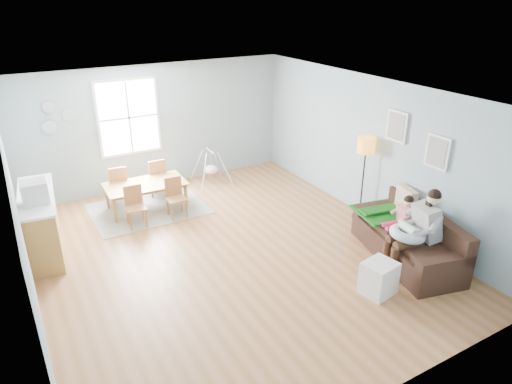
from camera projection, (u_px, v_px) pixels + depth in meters
room at (226, 113)px, 6.79m from camera, size 8.40×9.40×3.90m
window at (128, 117)px, 9.58m from camera, size 1.32×0.08×1.62m
pictures at (416, 139)px, 7.53m from camera, size 0.05×1.34×0.74m
wall_plates at (56, 117)px, 8.87m from camera, size 0.67×0.02×0.66m
sofa at (410, 242)px, 7.51m from camera, size 1.36×2.24×0.85m
green_throw at (385, 212)px, 8.01m from camera, size 1.09×0.99×0.04m
beige_pillow at (406, 201)px, 7.86m from camera, size 0.28×0.51×0.50m
father at (417, 229)px, 7.04m from camera, size 1.01×0.58×1.36m
nursing_pillow at (408, 234)px, 7.03m from camera, size 0.64×0.63×0.23m
infant at (407, 227)px, 7.03m from camera, size 0.18×0.39×0.15m
toddler at (402, 215)px, 7.50m from camera, size 0.55×0.33×0.83m
floor_lamp at (366, 152)px, 8.42m from camera, size 0.33×0.33×1.64m
storage_cube at (378, 278)px, 6.65m from camera, size 0.52×0.48×0.51m
rug at (148, 209)px, 9.32m from camera, size 2.23×1.69×0.01m
dining_table at (147, 197)px, 9.21m from camera, size 1.60×0.92×0.55m
chair_sw at (135, 204)px, 8.53m from camera, size 0.38×0.38×0.79m
chair_se at (175, 195)px, 8.89m from camera, size 0.38×0.38×0.79m
chair_nw at (118, 183)px, 9.39m from camera, size 0.42×0.42×0.83m
chair_ne at (156, 175)px, 9.75m from camera, size 0.38×0.38×0.84m
counter at (41, 223)px, 7.64m from camera, size 0.72×1.91×1.05m
monitor at (34, 192)px, 7.07m from camera, size 0.39×0.37×0.36m
baby_swing at (211, 169)px, 10.42m from camera, size 0.82×0.83×0.80m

